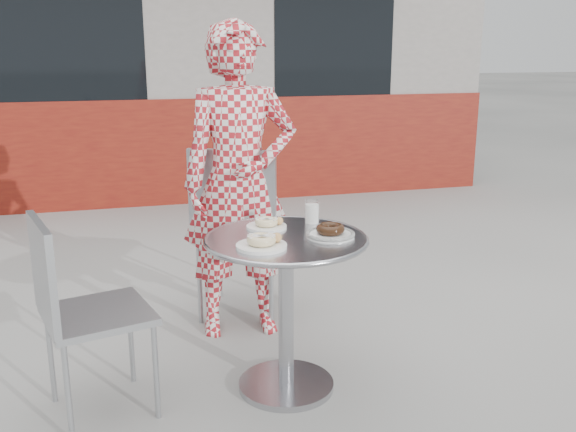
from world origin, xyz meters
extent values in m
plane|color=#9D9A95|center=(0.00, 0.00, 0.00)|extent=(60.00, 60.00, 0.00)
cube|color=gray|center=(0.00, 5.60, 1.50)|extent=(6.00, 4.00, 3.00)
cube|color=maroon|center=(0.00, 3.68, 0.50)|extent=(6.02, 0.20, 1.00)
cube|color=black|center=(-1.20, 3.61, 1.70)|extent=(1.60, 0.04, 1.40)
cube|color=black|center=(1.40, 3.61, 1.70)|extent=(1.20, 0.04, 1.40)
cylinder|color=#BABABF|center=(-0.05, 0.01, 0.01)|extent=(0.42, 0.42, 0.03)
cylinder|color=#BABABF|center=(-0.05, 0.01, 0.35)|extent=(0.07, 0.07, 0.67)
cylinder|color=#BABABF|center=(-0.05, 0.01, 0.69)|extent=(0.67, 0.67, 0.02)
torus|color=#BABABF|center=(-0.05, 0.01, 0.69)|extent=(0.70, 0.70, 0.02)
cube|color=#A4A7AB|center=(-0.06, 0.90, 0.49)|extent=(0.61, 0.61, 0.03)
cube|color=#A4A7AB|center=(-0.15, 0.70, 0.74)|extent=(0.43, 0.22, 0.46)
cube|color=#A4A7AB|center=(-0.83, 0.04, 0.43)|extent=(0.49, 0.49, 0.03)
cube|color=#A4A7AB|center=(-1.01, -0.01, 0.64)|extent=(0.13, 0.39, 0.40)
imported|color=maroon|center=(-0.12, 0.68, 0.80)|extent=(0.60, 0.41, 1.61)
cylinder|color=white|center=(-0.10, 0.17, 0.71)|extent=(0.18, 0.18, 0.01)
torus|color=tan|center=(-0.10, 0.17, 0.73)|extent=(0.10, 0.10, 0.03)
sphere|color=#B77A3F|center=(-0.04, 0.17, 0.73)|extent=(0.04, 0.04, 0.04)
cylinder|color=white|center=(-0.18, -0.10, 0.71)|extent=(0.20, 0.20, 0.01)
torus|color=tan|center=(-0.18, -0.10, 0.73)|extent=(0.12, 0.12, 0.04)
sphere|color=#B77A3F|center=(-0.12, -0.09, 0.74)|extent=(0.04, 0.04, 0.04)
cylinder|color=white|center=(0.13, -0.03, 0.71)|extent=(0.20, 0.20, 0.01)
torus|color=black|center=(0.13, -0.03, 0.74)|extent=(0.12, 0.12, 0.04)
torus|color=black|center=(0.13, -0.03, 0.71)|extent=(0.21, 0.21, 0.02)
cylinder|color=white|center=(0.12, 0.20, 0.74)|extent=(0.06, 0.06, 0.09)
cylinder|color=white|center=(0.12, 0.20, 0.75)|extent=(0.07, 0.07, 0.10)
camera|label=1|loc=(-0.71, -2.47, 1.48)|focal=40.00mm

